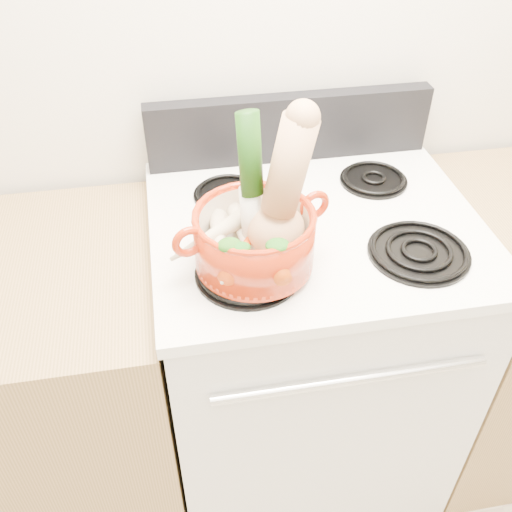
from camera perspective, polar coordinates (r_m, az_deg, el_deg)
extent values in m
cube|color=silver|center=(1.50, 3.33, 22.42)|extent=(3.50, 0.02, 2.60)
cube|color=silver|center=(1.69, 4.88, -9.93)|extent=(0.76, 0.65, 0.92)
cube|color=white|center=(1.37, 5.97, 3.03)|extent=(0.78, 0.67, 0.03)
cube|color=black|center=(1.56, 3.38, 12.70)|extent=(0.76, 0.05, 0.18)
cylinder|color=silver|center=(1.24, 9.53, -12.13)|extent=(0.60, 0.02, 0.02)
cylinder|color=black|center=(1.20, -0.82, -1.52)|extent=(0.22, 0.22, 0.02)
cylinder|color=black|center=(1.30, 15.99, 0.48)|extent=(0.22, 0.22, 0.02)
cylinder|color=black|center=(1.43, -2.80, 6.32)|extent=(0.17, 0.17, 0.02)
cylinder|color=black|center=(1.52, 11.68, 7.59)|extent=(0.17, 0.17, 0.02)
cylinder|color=#A02409|center=(1.17, -0.17, 1.72)|extent=(0.31, 0.31, 0.12)
torus|color=#A02409|center=(1.10, -6.74, 1.43)|extent=(0.07, 0.03, 0.07)
torus|color=#A02409|center=(1.20, 5.88, 5.09)|extent=(0.07, 0.03, 0.07)
cylinder|color=silver|center=(1.12, -0.49, 7.25)|extent=(0.07, 0.10, 0.31)
ellipsoid|color=#D8BA85|center=(1.25, 0.78, 3.87)|extent=(0.09, 0.07, 0.04)
cone|color=beige|center=(1.21, -3.75, 2.28)|extent=(0.11, 0.19, 0.05)
cone|color=#F0E0C3|center=(1.16, -3.65, 0.99)|extent=(0.06, 0.19, 0.06)
cone|color=beige|center=(1.21, -1.79, 3.45)|extent=(0.06, 0.21, 0.06)
cone|color=beige|center=(1.17, -4.70, 2.06)|extent=(0.19, 0.12, 0.06)
cone|color=#BD3809|center=(1.15, -1.34, -0.18)|extent=(0.06, 0.14, 0.04)
cone|color=red|center=(1.15, -1.39, 0.32)|extent=(0.12, 0.16, 0.05)
cone|color=#BB3709|center=(1.15, 1.78, 0.76)|extent=(0.04, 0.19, 0.05)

